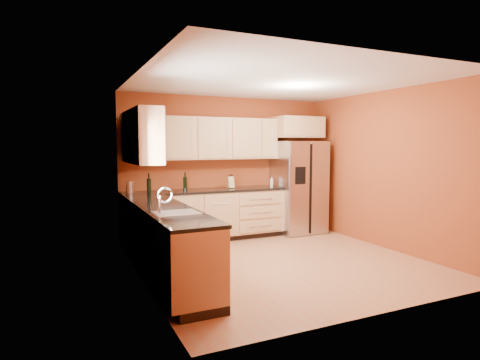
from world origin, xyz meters
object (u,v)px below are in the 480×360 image
at_px(knife_block, 231,182).
at_px(soap_dispenser, 272,182).
at_px(refrigerator, 298,187).
at_px(canister_left, 130,187).
at_px(wine_bottle_a, 185,181).

relative_size(knife_block, soap_dispenser, 1.17).
xyz_separation_m(refrigerator, knife_block, (-1.40, 0.10, 0.13)).
height_order(refrigerator, canister_left, refrigerator).
distance_m(refrigerator, wine_bottle_a, 2.26).
height_order(wine_bottle_a, knife_block, wine_bottle_a).
bearing_deg(knife_block, soap_dispenser, 3.35).
bearing_deg(refrigerator, wine_bottle_a, 177.21).
distance_m(refrigerator, knife_block, 1.41).
distance_m(refrigerator, soap_dispenser, 0.57).
bearing_deg(soap_dispenser, wine_bottle_a, 179.17).
bearing_deg(refrigerator, canister_left, 178.12).
bearing_deg(canister_left, soap_dispenser, -0.43).
bearing_deg(knife_block, refrigerator, 0.24).
bearing_deg(wine_bottle_a, knife_block, -0.69).
xyz_separation_m(refrigerator, canister_left, (-3.20, 0.11, 0.13)).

